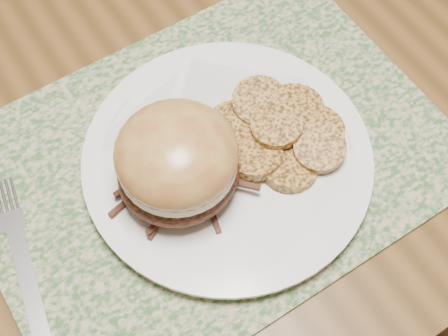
# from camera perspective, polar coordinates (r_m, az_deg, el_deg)

# --- Properties ---
(ground) EXTENTS (3.50, 3.50, 0.00)m
(ground) POSITION_cam_1_polar(r_m,az_deg,el_deg) (1.40, 0.96, -4.98)
(ground) COLOR #56351D
(ground) RESTS_ON ground
(dining_table) EXTENTS (1.50, 0.90, 0.75)m
(dining_table) POSITION_cam_1_polar(r_m,az_deg,el_deg) (0.83, 1.66, 14.01)
(dining_table) COLOR brown
(dining_table) RESTS_ON ground
(placemat) EXTENTS (0.45, 0.33, 0.00)m
(placemat) POSITION_cam_1_polar(r_m,az_deg,el_deg) (0.61, -1.23, 0.92)
(placemat) COLOR #386132
(placemat) RESTS_ON dining_table
(dinner_plate) EXTENTS (0.26, 0.26, 0.02)m
(dinner_plate) POSITION_cam_1_polar(r_m,az_deg,el_deg) (0.60, 0.32, 0.76)
(dinner_plate) COLOR white
(dinner_plate) RESTS_ON placemat
(pork_sandwich) EXTENTS (0.12, 0.11, 0.08)m
(pork_sandwich) POSITION_cam_1_polar(r_m,az_deg,el_deg) (0.54, -4.29, 0.59)
(pork_sandwich) COLOR black
(pork_sandwich) RESTS_ON dinner_plate
(roasted_potatoes) EXTENTS (0.14, 0.15, 0.03)m
(roasted_potatoes) POSITION_cam_1_polar(r_m,az_deg,el_deg) (0.59, 5.09, 3.37)
(roasted_potatoes) COLOR #BA8036
(roasted_potatoes) RESTS_ON dinner_plate
(fork) EXTENTS (0.05, 0.19, 0.00)m
(fork) POSITION_cam_1_polar(r_m,az_deg,el_deg) (0.58, -17.80, -8.55)
(fork) COLOR #BBBBC3
(fork) RESTS_ON placemat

